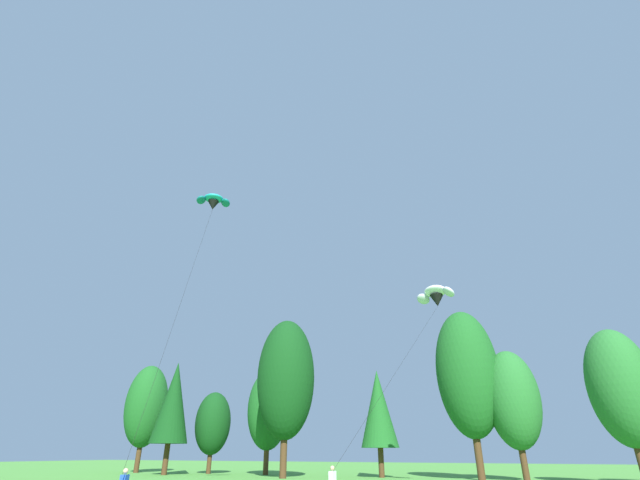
% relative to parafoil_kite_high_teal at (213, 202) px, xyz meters
% --- Properties ---
extents(treeline_tree_a, '(5.27, 5.27, 12.86)m').
position_rel_parafoil_kite_high_teal_xyz_m(treeline_tree_a, '(-25.41, 21.73, -13.03)').
color(treeline_tree_a, '#472D19').
rests_on(treeline_tree_a, ground_plane).
extents(treeline_tree_b, '(4.30, 4.30, 12.26)m').
position_rel_parafoil_kite_high_teal_xyz_m(treeline_tree_b, '(-18.05, 18.53, -13.14)').
color(treeline_tree_b, '#472D19').
rests_on(treeline_tree_b, ground_plane).
extents(treeline_tree_c, '(4.26, 4.26, 9.11)m').
position_rel_parafoil_kite_high_teal_xyz_m(treeline_tree_c, '(-15.45, 23.05, -15.31)').
color(treeline_tree_c, '#472D19').
rests_on(treeline_tree_c, ground_plane).
extents(treeline_tree_d, '(4.86, 4.86, 11.34)m').
position_rel_parafoil_kite_high_teal_xyz_m(treeline_tree_d, '(-7.88, 23.42, -13.96)').
color(treeline_tree_d, '#472D19').
rests_on(treeline_tree_d, ground_plane).
extents(treeline_tree_e, '(5.99, 5.99, 15.51)m').
position_rel_parafoil_kite_high_teal_xyz_m(treeline_tree_e, '(-2.55, 17.79, -11.43)').
color(treeline_tree_e, '#472D19').
rests_on(treeline_tree_e, ground_plane).
extents(treeline_tree_f, '(3.89, 3.89, 10.41)m').
position_rel_parafoil_kite_high_teal_xyz_m(treeline_tree_f, '(5.69, 23.32, -14.31)').
color(treeline_tree_f, '#472D19').
rests_on(treeline_tree_f, ground_plane).
extents(treeline_tree_g, '(6.00, 6.00, 15.54)m').
position_rel_parafoil_kite_high_teal_xyz_m(treeline_tree_g, '(15.37, 22.35, -11.41)').
color(treeline_tree_g, '#472D19').
rests_on(treeline_tree_g, ground_plane).
extents(treeline_tree_h, '(4.83, 4.83, 11.22)m').
position_rel_parafoil_kite_high_teal_xyz_m(treeline_tree_h, '(19.11, 22.55, -14.03)').
color(treeline_tree_h, '#472D19').
rests_on(treeline_tree_h, ground_plane).
extents(treeline_tree_i, '(4.95, 4.95, 11.67)m').
position_rel_parafoil_kite_high_teal_xyz_m(treeline_tree_i, '(27.46, 18.98, -13.76)').
color(treeline_tree_i, '#472D19').
rests_on(treeline_tree_i, ground_plane).
extents(parafoil_kite_high_teal, '(5.85, 10.38, 20.26)m').
position_rel_parafoil_kite_high_teal_xyz_m(parafoil_kite_high_teal, '(0.00, 0.00, 0.00)').
color(parafoil_kite_high_teal, teal).
extents(parafoil_kite_mid_white, '(5.97, 13.52, 13.54)m').
position_rel_parafoil_kite_high_teal_xyz_m(parafoil_kite_mid_white, '(15.19, 10.44, -6.99)').
color(parafoil_kite_mid_white, white).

